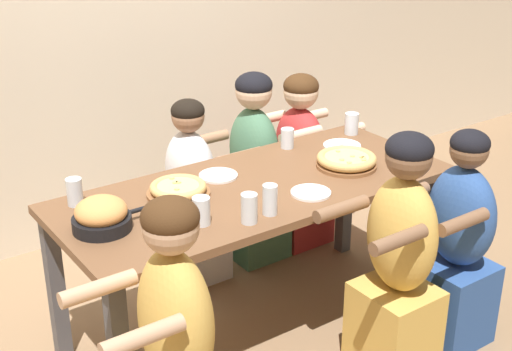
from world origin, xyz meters
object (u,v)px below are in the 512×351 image
at_px(empty_plate_a, 218,175).
at_px(empty_plate_c, 342,146).
at_px(drinking_glass_c, 402,150).
at_px(diner_far_center, 192,199).
at_px(drinking_glass_b, 352,125).
at_px(drinking_glass_d, 75,193).
at_px(pizza_board_second, 178,189).
at_px(pizza_board_main, 347,160).
at_px(drinking_glass_g, 270,202).
at_px(diner_near_midright, 398,265).
at_px(empty_plate_b, 311,193).
at_px(skillet_bowl, 102,216).
at_px(drinking_glass_a, 287,139).
at_px(diner_near_right, 456,249).
at_px(diner_far_right, 300,165).
at_px(cocktail_glass_blue, 172,231).
at_px(diner_far_midright, 254,173).
at_px(drinking_glass_f, 249,210).
at_px(drinking_glass_e, 201,212).

distance_m(empty_plate_a, empty_plate_c, 0.76).
xyz_separation_m(drinking_glass_c, diner_far_center, (-0.76, 0.82, -0.38)).
xyz_separation_m(drinking_glass_b, drinking_glass_d, (-1.63, 0.01, 0.01)).
relative_size(pizza_board_second, drinking_glass_c, 2.14).
relative_size(pizza_board_main, drinking_glass_d, 2.42).
distance_m(drinking_glass_g, diner_near_midright, 0.65).
bearing_deg(pizza_board_second, drinking_glass_g, -59.79).
distance_m(pizza_board_main, empty_plate_c, 0.28).
distance_m(pizza_board_main, drinking_glass_d, 1.33).
xyz_separation_m(empty_plate_b, drinking_glass_g, (-0.28, -0.06, 0.05)).
xyz_separation_m(skillet_bowl, drinking_glass_a, (1.20, 0.31, -0.01)).
xyz_separation_m(empty_plate_c, diner_near_right, (0.06, -0.77, -0.30)).
bearing_deg(empty_plate_b, drinking_glass_g, -168.07).
bearing_deg(empty_plate_b, diner_far_right, 54.02).
distance_m(drinking_glass_a, drinking_glass_c, 0.61).
xyz_separation_m(empty_plate_c, drinking_glass_d, (-1.45, 0.14, 0.05)).
distance_m(pizza_board_main, drinking_glass_g, 0.66).
bearing_deg(cocktail_glass_blue, drinking_glass_c, 2.93).
height_order(drinking_glass_d, diner_far_right, diner_far_right).
bearing_deg(drinking_glass_b, empty_plate_a, -174.77).
relative_size(diner_far_midright, diner_far_center, 1.08).
distance_m(pizza_board_main, drinking_glass_c, 0.30).
xyz_separation_m(drinking_glass_b, drinking_glass_f, (-1.10, -0.57, 0.00)).
distance_m(pizza_board_second, drinking_glass_d, 0.46).
bearing_deg(drinking_glass_c, drinking_glass_f, -173.99).
bearing_deg(diner_far_midright, drinking_glass_d, -74.36).
distance_m(empty_plate_c, diner_far_center, 0.88).
xyz_separation_m(drinking_glass_d, diner_far_center, (0.79, 0.34, -0.37)).
bearing_deg(diner_far_midright, drinking_glass_c, 22.71).
bearing_deg(skillet_bowl, pizza_board_main, -3.23).
xyz_separation_m(empty_plate_c, diner_far_midright, (-0.24, 0.48, -0.27)).
height_order(pizza_board_second, drinking_glass_b, drinking_glass_b).
bearing_deg(empty_plate_c, drinking_glass_f, -154.01).
relative_size(drinking_glass_c, drinking_glass_g, 1.00).
relative_size(drinking_glass_b, diner_far_midright, 0.11).
relative_size(drinking_glass_a, diner_far_right, 0.10).
relative_size(empty_plate_a, drinking_glass_d, 1.50).
height_order(drinking_glass_a, diner_near_right, diner_near_right).
distance_m(cocktail_glass_blue, diner_far_center, 1.13).
xyz_separation_m(diner_far_center, diner_near_right, (0.72, -1.25, 0.02)).
bearing_deg(empty_plate_a, empty_plate_c, -2.98).
xyz_separation_m(pizza_board_main, empty_plate_b, (-0.35, -0.15, -0.03)).
height_order(pizza_board_second, skillet_bowl, skillet_bowl).
distance_m(empty_plate_a, drinking_glass_b, 0.95).
height_order(pizza_board_second, diner_near_right, diner_near_right).
xyz_separation_m(drinking_glass_d, diner_near_midright, (1.11, -0.91, -0.31)).
bearing_deg(diner_far_right, pizza_board_second, -65.37).
bearing_deg(drinking_glass_c, pizza_board_second, 165.04).
bearing_deg(drinking_glass_g, drinking_glass_e, 163.07).
height_order(pizza_board_main, diner_near_midright, diner_near_midright).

